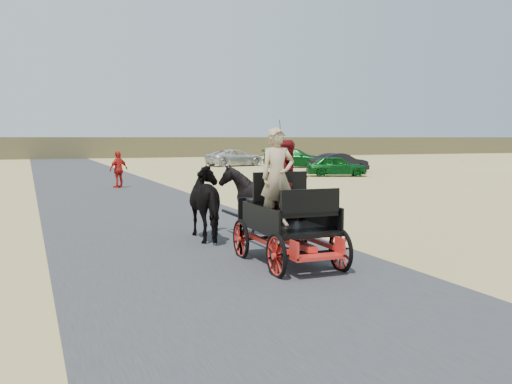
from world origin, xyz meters
name	(u,v)px	position (x,y,z in m)	size (l,w,h in m)	color
ground	(277,300)	(0.00, 0.00, 0.00)	(140.00, 140.00, 0.00)	tan
road	(277,299)	(0.00, 0.00, 0.01)	(6.00, 140.00, 0.01)	#38383A
ridge_far	(57,148)	(0.00, 62.00, 1.20)	(140.00, 6.00, 2.40)	brown
carriage	(288,245)	(1.16, 2.08, 0.36)	(1.30, 2.40, 0.72)	black
horse_left	(211,203)	(0.61, 5.08, 0.85)	(0.91, 2.01, 1.70)	black
horse_right	(255,201)	(1.71, 5.08, 0.85)	(1.37, 1.54, 1.70)	black
driver_man	(277,177)	(0.96, 2.13, 1.62)	(0.66, 0.43, 1.80)	tan
passenger_woman	(289,180)	(1.46, 2.68, 1.51)	(0.77, 0.60, 1.58)	#660C0F
pedestrian	(119,169)	(0.66, 19.58, 0.86)	(1.01, 0.42, 1.73)	red
car_a	(336,166)	(14.18, 22.92, 0.62)	(1.48, 3.67, 1.25)	#0C4C19
car_b	(340,163)	(16.30, 26.17, 0.65)	(1.38, 3.95, 1.30)	black
car_c	(295,158)	(16.38, 33.24, 0.74)	(2.06, 5.07, 1.47)	#0C4C19
car_d	(235,158)	(12.74, 37.10, 0.69)	(2.28, 4.94, 1.37)	silver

